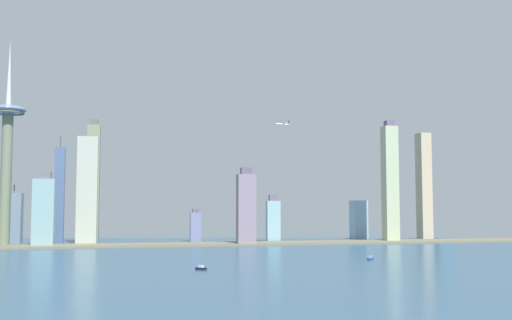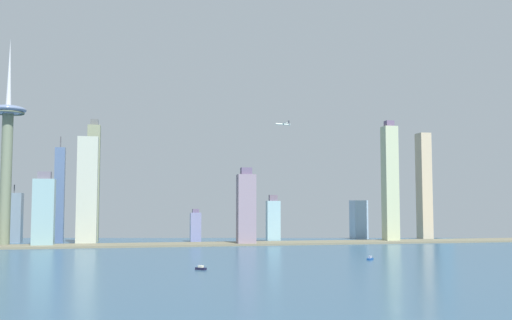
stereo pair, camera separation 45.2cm
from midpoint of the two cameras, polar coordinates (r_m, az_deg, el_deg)
ground_plane at (r=338.44m, az=13.51°, el=-13.58°), size 6000.00×6000.00×0.00m
waterfront_pier at (r=837.78m, az=-2.34°, el=-8.06°), size 944.94×63.47×2.58m
observation_tower at (r=871.23m, az=-22.83°, el=1.60°), size 47.22×47.22×282.68m
skyscraper_0 at (r=862.53m, az=-15.95°, el=-2.84°), size 27.94×15.68×151.49m
skyscraper_1 at (r=825.27m, az=-0.94°, el=-4.68°), size 25.17×18.56×107.53m
skyscraper_2 at (r=940.86m, az=-22.32°, el=-5.19°), size 24.00×22.76×85.37m
skyscraper_4 at (r=891.51m, az=1.68°, el=-5.83°), size 20.13×12.06×70.51m
skyscraper_5 at (r=894.25m, az=-5.84°, el=-6.41°), size 15.74×14.39×49.65m
skyscraper_6 at (r=1021.25m, az=15.89°, el=-2.40°), size 18.46×22.99×175.04m
skyscraper_7 at (r=919.23m, az=12.80°, el=-2.15°), size 20.60×19.69×183.75m
skyscraper_8 at (r=999.94m, az=9.88°, el=-5.67°), size 22.83×26.70×63.18m
skyscraper_9 at (r=923.06m, az=-18.41°, el=-3.20°), size 14.42×13.20×157.20m
skyscraper_10 at (r=1072.37m, az=17.51°, el=-3.16°), size 27.12×22.14×148.60m
skyscraper_11 at (r=930.43m, az=-15.40°, el=-2.07°), size 18.63×22.75×185.90m
skyscraper_12 at (r=838.59m, az=-19.76°, el=-4.68°), size 27.87×20.18×99.76m
boat_1 at (r=613.14m, az=10.95°, el=-9.30°), size 8.83×8.19×4.21m
boat_2 at (r=513.88m, az=-5.31°, el=-10.34°), size 9.48×9.92×3.88m
airplane at (r=866.91m, az=2.64°, el=3.48°), size 23.23×25.11×7.21m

